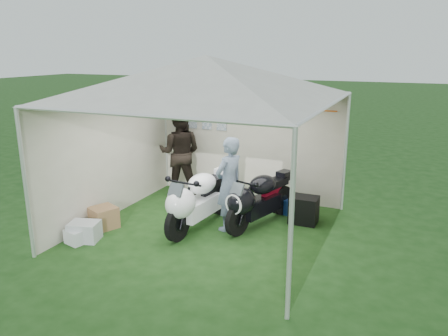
{
  "coord_description": "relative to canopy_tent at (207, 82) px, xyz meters",
  "views": [
    {
      "loc": [
        3.12,
        -6.45,
        3.08
      ],
      "look_at": [
        0.16,
        0.35,
        1.07
      ],
      "focal_mm": 35.0,
      "sensor_mm": 36.0,
      "label": 1
    }
  ],
  "objects": [
    {
      "name": "ground",
      "position": [
        0.0,
        -0.03,
        -2.58
      ],
      "size": [
        80.0,
        80.0,
        0.0
      ],
      "primitive_type": "plane",
      "color": "#173A11",
      "rests_on": "ground"
    },
    {
      "name": "crate_2",
      "position": [
        -1.75,
        -1.38,
        -2.46
      ],
      "size": [
        0.38,
        0.34,
        0.23
      ],
      "primitive_type": "cube",
      "rotation": [
        0.0,
        0.0,
        -0.26
      ],
      "color": "silver",
      "rests_on": "ground"
    },
    {
      "name": "person_blue_jacket",
      "position": [
        0.32,
        0.17,
        -1.74
      ],
      "size": [
        0.59,
        0.71,
        1.66
      ],
      "primitive_type": "imported",
      "rotation": [
        0.0,
        0.0,
        -1.94
      ],
      "color": "slate",
      "rests_on": "ground"
    },
    {
      "name": "canopy_tent",
      "position": [
        0.0,
        0.0,
        0.0
      ],
      "size": [
        5.66,
        5.66,
        3.0
      ],
      "color": "silver",
      "rests_on": "ground"
    },
    {
      "name": "crate_1",
      "position": [
        -1.75,
        -0.67,
        -2.39
      ],
      "size": [
        0.56,
        0.56,
        0.38
      ],
      "primitive_type": "cube",
      "rotation": [
        0.0,
        0.0,
        -0.41
      ],
      "color": "olive",
      "rests_on": "ground"
    },
    {
      "name": "crate_0",
      "position": [
        -1.69,
        -1.24,
        -2.42
      ],
      "size": [
        0.56,
        0.49,
        0.32
      ],
      "primitive_type": "cube",
      "rotation": [
        0.0,
        0.0,
        0.28
      ],
      "color": "#B9BDC2",
      "rests_on": "ground"
    },
    {
      "name": "motorcycle_black",
      "position": [
        0.74,
        0.5,
        -2.05
      ],
      "size": [
        0.82,
        1.86,
        0.94
      ],
      "rotation": [
        0.0,
        0.0,
        -0.3
      ],
      "color": "black",
      "rests_on": "ground"
    },
    {
      "name": "equipment_box",
      "position": [
        1.47,
        0.98,
        -2.33
      ],
      "size": [
        0.5,
        0.4,
        0.5
      ],
      "primitive_type": "cube",
      "rotation": [
        0.0,
        0.0,
        0.01
      ],
      "color": "black",
      "rests_on": "ground"
    },
    {
      "name": "person_dark_jacket",
      "position": [
        -1.36,
        1.47,
        -1.62
      ],
      "size": [
        1.09,
        0.94,
        1.9
      ],
      "primitive_type": "imported",
      "rotation": [
        0.0,
        0.0,
        3.42
      ],
      "color": "black",
      "rests_on": "ground"
    },
    {
      "name": "motorcycle_white",
      "position": [
        -0.19,
        -0.04,
        -2.02
      ],
      "size": [
        0.59,
        2.03,
        1.0
      ],
      "rotation": [
        0.0,
        0.0,
        -0.11
      ],
      "color": "black",
      "rests_on": "ground"
    },
    {
      "name": "paddock_stand",
      "position": [
        0.99,
        1.33,
        -2.43
      ],
      "size": [
        0.45,
        0.35,
        0.3
      ],
      "primitive_type": "cube",
      "rotation": [
        0.0,
        0.0,
        -0.3
      ],
      "color": "blue",
      "rests_on": "ground"
    }
  ]
}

